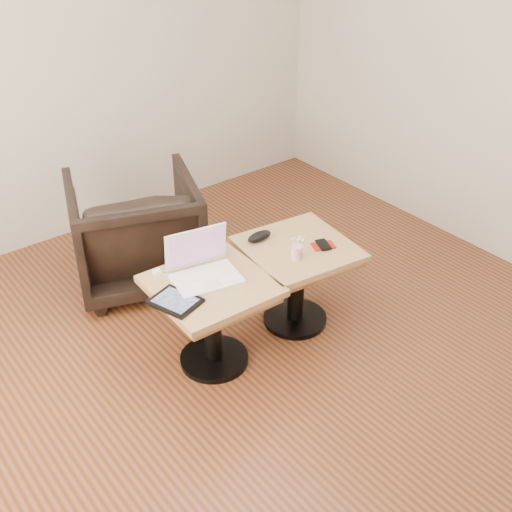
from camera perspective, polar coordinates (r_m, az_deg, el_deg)
room_shell at (r=2.90m, az=-0.11°, el=8.05°), size 4.52×4.52×2.71m
side_table_left at (r=3.57m, az=-3.97°, el=-4.23°), size 0.64×0.64×0.56m
side_table_right at (r=3.88m, az=3.68°, el=-0.86°), size 0.69×0.69×0.56m
laptop at (r=3.51m, az=-4.73°, el=-1.13°), size 0.41×0.35×0.26m
tablet at (r=3.35m, az=-7.19°, el=-4.03°), size 0.26×0.29×0.02m
charging_adapter at (r=3.59m, az=-8.78°, el=-1.42°), size 0.05×0.05×0.02m
glasses_case at (r=3.85m, az=0.29°, el=1.77°), size 0.17×0.08×0.05m
striped_cup at (r=3.67m, az=3.62°, el=0.35°), size 0.08×0.08×0.08m
earbuds_tangle at (r=3.87m, az=3.91°, el=1.52°), size 0.08×0.07×0.02m
phone_on_sleeve at (r=3.82m, az=6.00°, el=0.97°), size 0.16×0.13×0.02m
armchair at (r=4.38m, az=-10.66°, el=2.14°), size 1.05×1.07×0.76m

